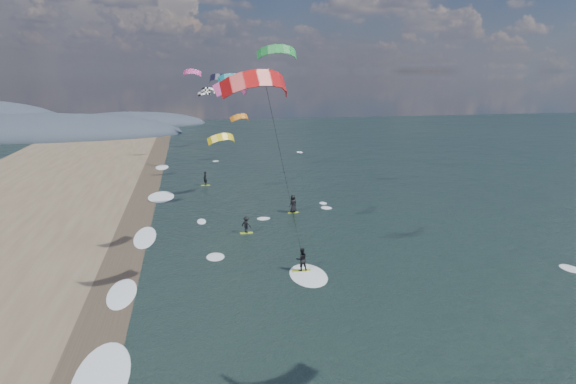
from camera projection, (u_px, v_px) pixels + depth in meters
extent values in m
cube|color=#382D23|center=(98.00, 335.00, 26.25)|extent=(3.00, 240.00, 0.00)
ellipsoid|color=#3D4756|center=(35.00, 136.00, 106.20)|extent=(64.00, 24.00, 10.00)
ellipsoid|color=#3D4756|center=(130.00, 125.00, 128.74)|extent=(40.00, 18.00, 7.00)
cube|color=#B5D024|center=(302.00, 271.00, 34.61)|extent=(1.34, 0.41, 0.06)
imported|color=black|center=(302.00, 259.00, 34.40)|extent=(0.87, 0.70, 1.70)
ellipsoid|color=white|center=(308.00, 275.00, 33.92)|extent=(2.60, 4.20, 0.12)
cylinder|color=black|center=(286.00, 180.00, 29.60)|extent=(0.02, 0.02, 14.18)
cube|color=#B5D024|center=(247.00, 233.00, 42.76)|extent=(1.10, 0.35, 0.05)
imported|color=black|center=(246.00, 225.00, 42.57)|extent=(1.09, 1.05, 1.49)
cube|color=#B5D024|center=(293.00, 212.00, 48.94)|extent=(1.10, 0.35, 0.05)
imported|color=black|center=(293.00, 204.00, 48.72)|extent=(1.05, 0.94, 1.81)
cube|color=#B5D024|center=(205.00, 185.00, 60.63)|extent=(1.10, 0.35, 0.05)
imported|color=black|center=(205.00, 178.00, 60.41)|extent=(0.62, 0.74, 1.75)
ellipsoid|color=white|center=(111.00, 376.00, 22.69)|extent=(2.40, 5.40, 0.11)
ellipsoid|color=white|center=(131.00, 293.00, 31.24)|extent=(2.40, 5.40, 0.11)
ellipsoid|color=white|center=(145.00, 237.00, 41.68)|extent=(2.40, 5.40, 0.11)
ellipsoid|color=white|center=(155.00, 197.00, 54.98)|extent=(2.40, 5.40, 0.11)
ellipsoid|color=white|center=(162.00, 167.00, 72.07)|extent=(2.40, 5.40, 0.11)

